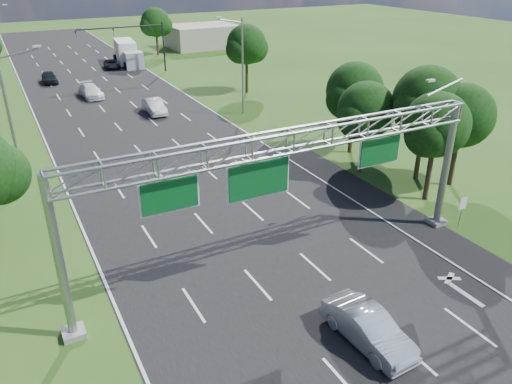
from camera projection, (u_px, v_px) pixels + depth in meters
ground at (173, 162)px, 41.72m from camera, size 220.00×220.00×0.00m
road at (173, 162)px, 41.72m from camera, size 18.00×180.00×0.02m
road_flare at (399, 215)px, 33.22m from camera, size 3.00×30.00×0.02m
sign_gantry at (291, 152)px, 24.51m from camera, size 23.50×1.00×9.56m
regulatory_sign at (462, 206)px, 31.08m from camera, size 0.60×0.08×2.10m
traffic_signal at (139, 37)px, 70.60m from camera, size 12.21×0.24×7.00m
streetlight_l_near at (12, 116)px, 34.57m from camera, size 2.97×0.22×10.16m
streetlight_r_mid at (241, 62)px, 52.05m from camera, size 2.97×0.22×10.16m
tree_cluster_right at (407, 109)px, 37.01m from camera, size 9.91×14.60×8.68m
tree_verge_rd at (247, 46)px, 60.46m from camera, size 5.76×4.80×8.28m
tree_verge_re at (156, 24)px, 83.77m from camera, size 5.76×4.80×7.84m
building_right at (203, 36)px, 92.48m from camera, size 12.00×9.00×4.00m
silver_sedan at (368, 328)px, 22.00m from camera, size 1.98×4.91×1.59m
car_queue_a at (91, 91)px, 60.36m from camera, size 2.47×5.35×1.51m
car_queue_b at (112, 64)px, 75.79m from camera, size 2.65×4.75×1.26m
car_queue_c at (49, 77)px, 67.07m from camera, size 1.81×4.46×1.52m
car_queue_d at (154, 106)px, 54.17m from camera, size 1.71×4.75×1.56m
box_truck at (127, 53)px, 77.99m from camera, size 3.50×9.67×3.56m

